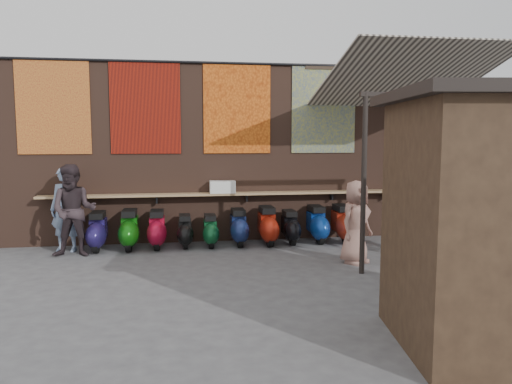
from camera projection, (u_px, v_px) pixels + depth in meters
ground at (238, 269)px, 8.95m from camera, size 70.00×70.00×0.00m
brick_wall at (223, 153)px, 11.38m from camera, size 10.00×0.40×4.00m
pier_right at (435, 152)px, 12.20m from camera, size 0.50×0.50×4.00m
eating_counter at (225, 194)px, 11.12m from camera, size 8.00×0.32×0.05m
shelf_box at (222, 187)px, 11.06m from camera, size 0.56×0.29×0.27m
tapestry_redgold at (53, 107)px, 10.49m from camera, size 1.50×0.02×2.00m
tapestry_sun at (145, 107)px, 10.79m from camera, size 1.50×0.02×2.00m
tapestry_orange at (237, 108)px, 11.10m from camera, size 1.50×0.02×2.00m
tapestry_multi at (324, 109)px, 11.42m from camera, size 1.50×0.02×2.00m
hang_rail at (223, 63)px, 10.94m from camera, size 9.50×0.06×0.06m
scooter_stool_0 at (98, 231)px, 10.41m from camera, size 0.38×0.84×0.80m
scooter_stool_1 at (130, 230)px, 10.52m from camera, size 0.39×0.87×0.83m
scooter_stool_2 at (157, 230)px, 10.62m from camera, size 0.38×0.84×0.80m
scooter_stool_3 at (185, 231)px, 10.75m from camera, size 0.33×0.72×0.69m
scooter_stool_4 at (210, 231)px, 10.79m from camera, size 0.32×0.72×0.68m
scooter_stool_5 at (239, 227)px, 10.93m from camera, size 0.37×0.83×0.79m
scooter_stool_6 at (268, 226)px, 10.97m from camera, size 0.39×0.87×0.83m
scooter_stool_7 at (290, 227)px, 11.10m from camera, size 0.35×0.77×0.73m
scooter_stool_8 at (317, 224)px, 11.23m from camera, size 0.39×0.86×0.81m
scooter_stool_9 at (343, 224)px, 11.27m from camera, size 0.39×0.87×0.83m
diner_left at (66, 209)px, 10.30m from camera, size 0.72×0.55×1.75m
diner_right at (74, 211)px, 9.83m from camera, size 0.93×0.75×1.83m
shopper_navy at (434, 221)px, 9.54m from camera, size 0.97×0.65×1.53m
shopper_grey at (506, 223)px, 8.98m from camera, size 1.19×0.85×1.66m
shopper_tan at (356, 222)px, 9.32m from camera, size 0.91×0.84×1.56m
stall_sign at (480, 166)px, 6.45m from camera, size 1.19×0.21×0.50m
stall_shelf at (476, 241)px, 6.56m from camera, size 2.10×0.39×0.06m
awning_canvas at (405, 78)px, 9.99m from camera, size 3.20×3.28×0.97m
awning_ledger at (374, 68)px, 11.51m from camera, size 3.30×0.08×0.12m
awning_header at (443, 95)px, 8.57m from camera, size 3.00×0.08×0.08m
awning_post_left at (364, 185)px, 8.52m from camera, size 0.09×0.09×3.10m
awning_post_right at (512, 183)px, 8.96m from camera, size 0.09×0.09×3.10m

